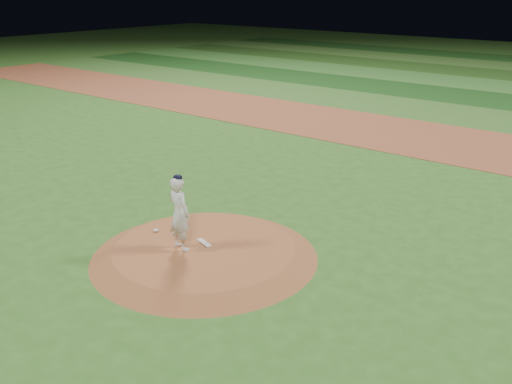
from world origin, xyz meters
TOP-DOWN VIEW (x-y plane):
  - ground at (0.00, 0.00)m, footprint 120.00×120.00m
  - infield_dirt_band at (0.00, 14.00)m, footprint 70.00×6.00m
  - outfield_stripe_0 at (0.00, 19.50)m, footprint 70.00×5.00m
  - outfield_stripe_1 at (0.00, 24.50)m, footprint 70.00×5.00m
  - pitchers_mound at (0.00, 0.00)m, footprint 5.50×5.50m
  - pitching_rubber at (-0.15, 0.15)m, footprint 0.55×0.30m
  - rosin_bag at (-1.61, -0.12)m, footprint 0.14×0.14m
  - pitcher_on_mound at (-0.39, -0.41)m, footprint 0.73×0.54m

SIDE VIEW (x-z plane):
  - ground at x=0.00m, z-range 0.00..0.00m
  - outfield_stripe_0 at x=0.00m, z-range 0.00..0.02m
  - outfield_stripe_1 at x=0.00m, z-range 0.00..0.02m
  - infield_dirt_band at x=0.00m, z-range 0.00..0.02m
  - pitchers_mound at x=0.00m, z-range 0.00..0.25m
  - pitching_rubber at x=-0.15m, z-range 0.25..0.28m
  - rosin_bag at x=-1.61m, z-range 0.25..0.33m
  - pitcher_on_mound at x=-0.39m, z-range 0.23..2.11m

